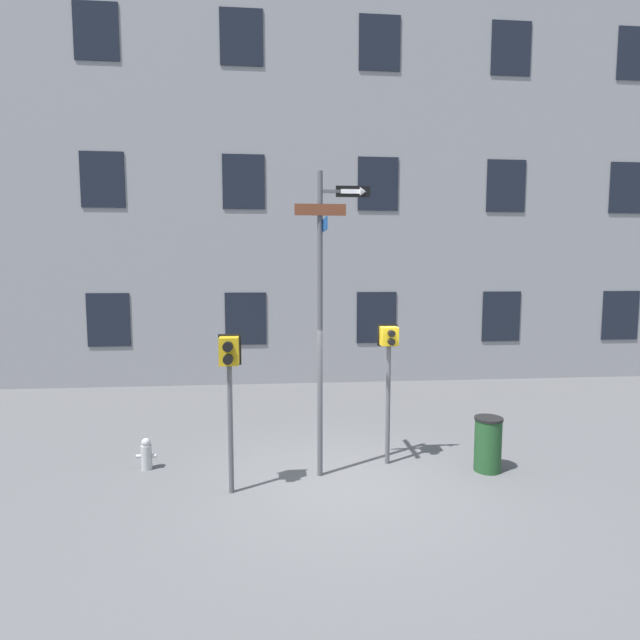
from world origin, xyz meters
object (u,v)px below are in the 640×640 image
street_sign_pole (324,300)px  pedestrian_signal_left (229,370)px  trash_bin (488,444)px  pedestrian_signal_right (389,358)px  fire_hydrant (146,454)px

street_sign_pole → pedestrian_signal_left: size_ratio=2.03×
street_sign_pole → pedestrian_signal_left: bearing=-160.4°
street_sign_pole → trash_bin: bearing=-1.4°
pedestrian_signal_left → pedestrian_signal_right: pedestrian_signal_right is taller
pedestrian_signal_left → pedestrian_signal_right: size_ratio=0.99×
pedestrian_signal_right → fire_hydrant: pedestrian_signal_right is taller
pedestrian_signal_right → fire_hydrant: 4.59m
fire_hydrant → trash_bin: size_ratio=0.59×
fire_hydrant → pedestrian_signal_left: bearing=-34.5°
street_sign_pole → pedestrian_signal_right: 1.65m
street_sign_pole → trash_bin: 3.82m
pedestrian_signal_left → trash_bin: bearing=6.1°
street_sign_pole → pedestrian_signal_right: (1.20, 0.41, -1.06)m
pedestrian_signal_right → trash_bin: (1.67, -0.48, -1.46)m
street_sign_pole → trash_bin: street_sign_pole is taller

